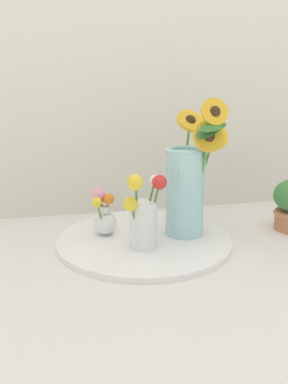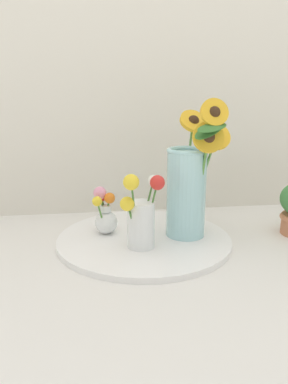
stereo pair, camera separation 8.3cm
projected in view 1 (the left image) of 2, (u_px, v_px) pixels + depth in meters
The scene contains 6 objects.
ground_plane at pixel (143, 248), 1.06m from camera, with size 6.00×6.00×0.00m, color silver.
wall_back at pixel (119, 7), 1.24m from camera, with size 3.60×0.06×1.40m.
serving_tray at pixel (144, 239), 1.10m from camera, with size 0.51×0.51×0.02m.
mason_jar_sunflowers at pixel (188, 183), 1.08m from camera, with size 0.19×0.24×0.40m.
vase_small_center at pixel (143, 216), 1.00m from camera, with size 0.12×0.11×0.22m.
vase_bulb_right at pixel (104, 215), 1.10m from camera, with size 0.07×0.08×0.14m.
Camera 1 is at (-0.21, -0.96, 0.43)m, focal length 35.00 mm.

